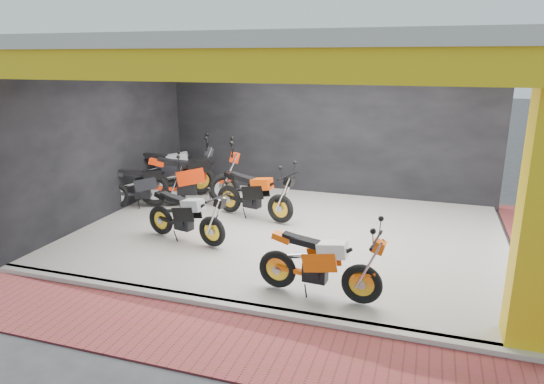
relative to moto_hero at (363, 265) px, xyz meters
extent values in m
plane|color=#2D2D30|center=(-1.75, 0.50, -0.69)|extent=(80.00, 80.00, 0.00)
cube|color=silver|center=(-1.75, 2.50, -0.64)|extent=(8.00, 6.00, 0.10)
cube|color=beige|center=(-1.75, 2.50, 2.91)|extent=(8.40, 6.40, 0.20)
cube|color=black|center=(-1.75, 5.60, 1.06)|extent=(8.20, 0.20, 3.50)
cube|color=black|center=(-5.85, 2.50, 1.06)|extent=(0.20, 6.20, 3.50)
cube|color=gold|center=(2.00, -0.25, 1.06)|extent=(0.50, 0.50, 3.50)
cube|color=gold|center=(-1.75, -0.50, 2.61)|extent=(8.40, 0.30, 0.40)
cube|color=gold|center=(2.25, 2.50, 2.61)|extent=(0.30, 6.40, 0.40)
cube|color=silver|center=(-1.75, -0.52, -0.64)|extent=(8.00, 0.20, 0.10)
cube|color=maroon|center=(-1.75, -1.30, -0.67)|extent=(9.00, 1.40, 0.03)
camera|label=1|loc=(0.71, -6.12, 2.71)|focal=32.00mm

